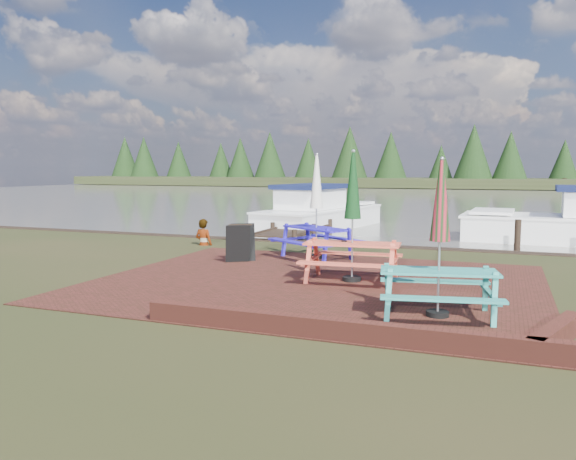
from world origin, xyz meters
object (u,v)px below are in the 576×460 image
at_px(picnic_table_teal, 439,263).
at_px(picnic_table_red, 352,237).
at_px(jetty, 313,225).
at_px(picnic_table_blue, 316,223).
at_px(person, 203,219).
at_px(chalkboard, 240,243).
at_px(boat_jetty, 319,215).

bearing_deg(picnic_table_teal, picnic_table_red, 120.02).
bearing_deg(jetty, picnic_table_blue, -70.84).
distance_m(picnic_table_blue, person, 4.26).
xyz_separation_m(chalkboard, person, (-2.47, 2.48, 0.30)).
bearing_deg(picnic_table_red, boat_jetty, 106.03).
bearing_deg(picnic_table_teal, person, 130.20).
bearing_deg(picnic_table_blue, boat_jetty, 139.91).
distance_m(picnic_table_teal, picnic_table_red, 3.02).
bearing_deg(chalkboard, jetty, 64.10).
height_order(picnic_table_red, picnic_table_blue, picnic_table_blue).
xyz_separation_m(picnic_table_blue, person, (-4.07, 1.23, -0.15)).
relative_size(picnic_table_blue, chalkboard, 2.83).
xyz_separation_m(picnic_table_teal, chalkboard, (-5.25, 3.64, -0.38)).
xyz_separation_m(picnic_table_red, person, (-5.72, 3.86, -0.15)).
xyz_separation_m(picnic_table_teal, boat_jetty, (-6.35, 13.48, -0.46)).
height_order(picnic_table_red, jetty, picnic_table_red).
height_order(chalkboard, boat_jetty, boat_jetty).
relative_size(picnic_table_teal, picnic_table_red, 0.92).
bearing_deg(person, chalkboard, 139.87).
relative_size(picnic_table_teal, chalkboard, 2.61).
height_order(jetty, boat_jetty, boat_jetty).
distance_m(jetty, person, 6.26).
height_order(picnic_table_teal, boat_jetty, picnic_table_teal).
xyz_separation_m(picnic_table_teal, picnic_table_red, (-2.00, 2.26, 0.07)).
relative_size(boat_jetty, person, 4.71).
relative_size(picnic_table_teal, jetty, 0.28).
distance_m(chalkboard, person, 3.51).
height_order(picnic_table_red, chalkboard, picnic_table_red).
height_order(jetty, person, person).
xyz_separation_m(picnic_table_blue, chalkboard, (-1.61, -1.25, -0.46)).
relative_size(picnic_table_red, person, 1.69).
bearing_deg(picnic_table_teal, jetty, 105.53).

